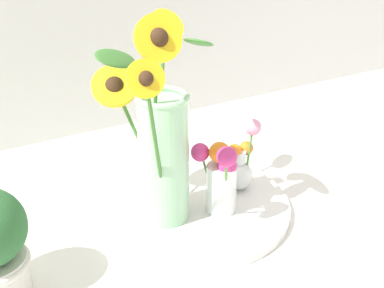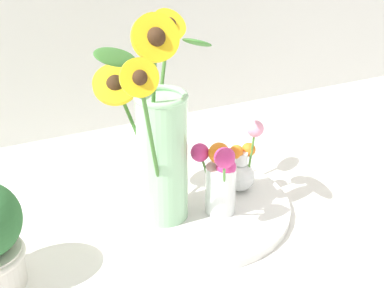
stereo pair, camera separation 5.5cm
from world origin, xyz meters
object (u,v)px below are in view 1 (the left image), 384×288
at_px(mason_jar_sunflowers, 160,141).
at_px(vase_bulb_right, 241,165).
at_px(serving_tray, 192,206).
at_px(vase_small_center, 221,175).

bearing_deg(mason_jar_sunflowers, vase_bulb_right, 4.26).
height_order(serving_tray, mason_jar_sunflowers, mason_jar_sunflowers).
height_order(mason_jar_sunflowers, vase_small_center, mason_jar_sunflowers).
bearing_deg(vase_small_center, vase_bulb_right, 33.91).
xyz_separation_m(serving_tray, vase_small_center, (0.04, -0.05, 0.09)).
bearing_deg(serving_tray, mason_jar_sunflowers, -173.43).
relative_size(serving_tray, mason_jar_sunflowers, 0.99).
height_order(serving_tray, vase_small_center, vase_small_center).
bearing_deg(vase_small_center, serving_tray, 125.88).
distance_m(mason_jar_sunflowers, vase_small_center, 0.14).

